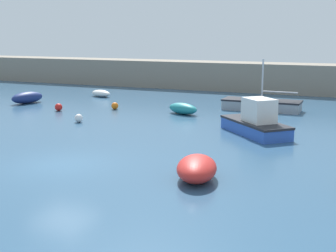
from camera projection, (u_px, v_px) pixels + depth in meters
The scene contains 11 objects.
ground_plane at pixel (62, 167), 19.27m from camera, with size 120.00×120.00×0.20m, color #2D5170.
harbor_breakwater at pixel (239, 76), 44.03m from camera, with size 65.30×3.55×2.62m, color gray.
fishing_dinghy_green at pixel (183, 109), 31.20m from camera, with size 2.58×1.86×0.74m.
rowboat_white_midwater at pixel (197, 168), 17.20m from camera, with size 2.16×2.97×0.87m.
sailboat_short_mast at pixel (262, 105), 32.69m from camera, with size 5.39×1.90×3.56m.
open_tender_yellow at pixel (27, 98), 35.96m from camera, with size 1.76×2.92×0.89m.
motorboat_grey_hull at pixel (256, 122), 24.83m from camera, with size 4.50×4.57×1.97m.
dinghy_near_pier at pixel (101, 93), 39.67m from camera, with size 2.22×1.51×0.58m.
mooring_buoy_white at pixel (79, 118), 28.33m from camera, with size 0.50×0.50×0.50m, color white.
mooring_buoy_orange at pixel (115, 106), 33.11m from camera, with size 0.50×0.50×0.50m, color orange.
mooring_buoy_red at pixel (59, 107), 32.45m from camera, with size 0.52×0.52×0.52m, color red.
Camera 1 is at (11.39, -15.31, 5.32)m, focal length 50.00 mm.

